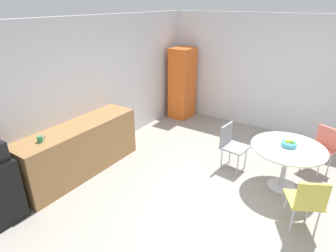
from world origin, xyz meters
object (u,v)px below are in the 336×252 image
object	(u,v)px
round_table	(287,154)
chair_coral	(323,145)
locker_cabinet	(182,83)
fruit_bowl	(289,144)
chair_gray	(230,142)
mug_white	(40,139)
chair_yellow	(308,200)

from	to	relation	value
round_table	chair_coral	distance (m)	0.99
locker_cabinet	fruit_bowl	xyz separation A→B (m)	(-1.77, -3.00, -0.09)
fruit_bowl	chair_gray	bearing A→B (deg)	85.08
chair_coral	fruit_bowl	xyz separation A→B (m)	(-0.87, 0.42, 0.27)
locker_cabinet	fruit_bowl	world-z (taller)	locker_cabinet
chair_gray	round_table	bearing A→B (deg)	-96.22
chair_coral	fruit_bowl	bearing A→B (deg)	153.95
locker_cabinet	mug_white	bearing A→B (deg)	179.01
chair_coral	chair_gray	world-z (taller)	same
round_table	chair_coral	bearing A→B (deg)	-25.11
round_table	chair_gray	bearing A→B (deg)	83.78
locker_cabinet	chair_yellow	bearing A→B (deg)	-127.60
chair_coral	chair_yellow	xyz separation A→B (m)	(-1.76, -0.04, 0.00)
chair_coral	locker_cabinet	bearing A→B (deg)	75.13
chair_yellow	chair_coral	bearing A→B (deg)	1.36
chair_yellow	fruit_bowl	distance (m)	1.04
round_table	chair_gray	xyz separation A→B (m)	(0.11, 0.98, -0.10)
round_table	fruit_bowl	size ratio (longest dim) A/B	4.81
round_table	chair_yellow	distance (m)	0.99
chair_yellow	fruit_bowl	size ratio (longest dim) A/B	3.54
locker_cabinet	round_table	world-z (taller)	locker_cabinet
round_table	chair_yellow	world-z (taller)	chair_yellow
round_table	chair_yellow	bearing A→B (deg)	-152.17
chair_coral	chair_gray	xyz separation A→B (m)	(-0.78, 1.39, 0.00)
chair_coral	mug_white	distance (m)	4.67
chair_coral	fruit_bowl	size ratio (longest dim) A/B	3.54
chair_gray	chair_yellow	bearing A→B (deg)	-124.19
locker_cabinet	chair_gray	bearing A→B (deg)	-129.84
round_table	fruit_bowl	distance (m)	0.18
chair_yellow	mug_white	bearing A→B (deg)	110.46
fruit_bowl	chair_yellow	bearing A→B (deg)	-152.44
fruit_bowl	mug_white	size ratio (longest dim) A/B	1.82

